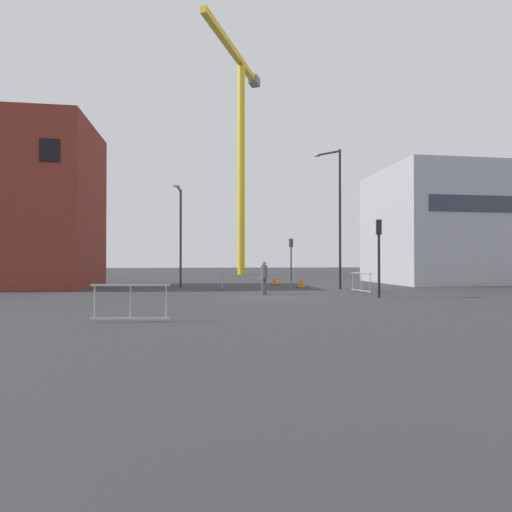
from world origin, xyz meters
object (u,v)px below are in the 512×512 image
object	(u,v)px
construction_crane	(240,133)
streetlamp_short	(180,228)
pedestrian_walking	(264,275)
traffic_cone_by_barrier	(275,281)
traffic_cone_orange	(302,283)
traffic_light_corner	(379,245)
streetlamp_tall	(337,208)
traffic_light_crosswalk	(291,252)

from	to	relation	value
construction_crane	streetlamp_short	distance (m)	28.09
pedestrian_walking	traffic_cone_by_barrier	bearing A→B (deg)	75.46
streetlamp_short	traffic_cone_orange	world-z (taller)	streetlamp_short
traffic_light_corner	streetlamp_tall	bearing A→B (deg)	89.54
streetlamp_tall	traffic_light_corner	distance (m)	6.41
pedestrian_walking	traffic_light_corner	bearing A→B (deg)	-26.04
traffic_light_corner	traffic_cone_by_barrier	world-z (taller)	traffic_light_corner
traffic_cone_orange	traffic_cone_by_barrier	bearing A→B (deg)	108.60
traffic_light_corner	traffic_cone_by_barrier	distance (m)	11.21
streetlamp_short	traffic_light_corner	distance (m)	12.48
streetlamp_tall	traffic_cone_orange	distance (m)	5.21
pedestrian_walking	traffic_cone_orange	size ratio (longest dim) A/B	2.63
construction_crane	streetlamp_short	xyz separation A→B (m)	(-6.29, -23.72, -13.67)
construction_crane	traffic_cone_orange	bearing A→B (deg)	-86.67
streetlamp_short	traffic_cone_by_barrier	distance (m)	7.93
traffic_light_crosswalk	pedestrian_walking	bearing A→B (deg)	-109.08
streetlamp_tall	traffic_light_corner	xyz separation A→B (m)	(-0.05, -5.91, -2.49)
streetlamp_short	traffic_light_corner	xyz separation A→B (m)	(9.55, -7.93, -1.35)
construction_crane	traffic_light_crosswalk	bearing A→B (deg)	-81.24
traffic_cone_by_barrier	streetlamp_tall	bearing A→B (deg)	-57.25
construction_crane	traffic_cone_by_barrier	bearing A→B (deg)	-89.20
streetlamp_tall	traffic_cone_by_barrier	world-z (taller)	streetlamp_tall
streetlamp_short	traffic_cone_orange	distance (m)	8.50
construction_crane	streetlamp_tall	bearing A→B (deg)	-82.68
traffic_light_crosswalk	traffic_cone_by_barrier	size ratio (longest dim) A/B	5.84
construction_crane	traffic_light_corner	size ratio (longest dim) A/B	7.36
traffic_light_corner	traffic_cone_by_barrier	size ratio (longest dim) A/B	5.99
construction_crane	traffic_cone_by_barrier	world-z (taller)	construction_crane
traffic_light_crosswalk	pedestrian_walking	distance (m)	13.41
traffic_light_crosswalk	streetlamp_short	bearing A→B (deg)	-141.03
traffic_cone_by_barrier	pedestrian_walking	bearing A→B (deg)	-104.54
pedestrian_walking	streetlamp_tall	bearing A→B (deg)	33.84
traffic_cone_orange	traffic_cone_by_barrier	world-z (taller)	traffic_cone_orange
streetlamp_tall	pedestrian_walking	world-z (taller)	streetlamp_tall
construction_crane	traffic_cone_orange	world-z (taller)	construction_crane
traffic_light_crosswalk	pedestrian_walking	xyz separation A→B (m)	(-4.36, -12.61, -1.42)
traffic_cone_orange	traffic_light_crosswalk	bearing A→B (deg)	81.77
streetlamp_tall	traffic_light_corner	bearing A→B (deg)	-90.46
streetlamp_short	traffic_cone_orange	bearing A→B (deg)	-5.08
construction_crane	traffic_light_crosswalk	world-z (taller)	construction_crane
traffic_light_corner	pedestrian_walking	world-z (taller)	traffic_light_corner
traffic_light_crosswalk	traffic_cone_orange	distance (m)	8.19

